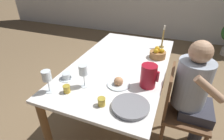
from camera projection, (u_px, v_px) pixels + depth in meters
name	position (u px, v px, depth m)	size (l,w,h in m)	color
ground_plane	(119.00, 114.00, 2.32)	(20.00, 20.00, 0.00)	#7F6647
dining_table	(121.00, 70.00, 1.97)	(0.97, 1.76, 0.78)	white
chair_person_side	(179.00, 109.00, 1.71)	(0.42, 0.42, 0.90)	brown
person_seated	(194.00, 91.00, 1.59)	(0.39, 0.41, 1.19)	#33333D
red_pitcher	(148.00, 76.00, 1.49)	(0.16, 0.14, 0.21)	#A31423
wine_glass_water	(83.00, 71.00, 1.47)	(0.08, 0.08, 0.21)	white
wine_glass_juice	(47.00, 77.00, 1.40)	(0.08, 0.08, 0.20)	white
teacup_near_person	(67.00, 76.00, 1.63)	(0.14, 0.14, 0.06)	silver
serving_tray	(130.00, 106.00, 1.30)	(0.29, 0.29, 0.03)	gray
bread_plate	(118.00, 83.00, 1.54)	(0.20, 0.20, 0.08)	silver
jam_jar_amber	(67.00, 89.00, 1.45)	(0.06, 0.06, 0.07)	gold
jam_jar_red	(102.00, 101.00, 1.31)	(0.06, 0.06, 0.07)	gold
fruit_bowl	(158.00, 54.00, 2.00)	(0.18, 0.18, 0.12)	#9E6B3D
candlestick_tall	(163.00, 39.00, 2.23)	(0.06, 0.06, 0.29)	olive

